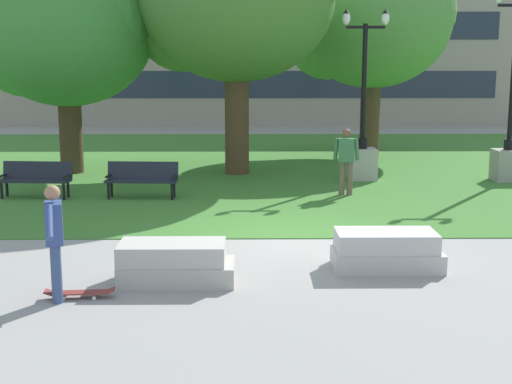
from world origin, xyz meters
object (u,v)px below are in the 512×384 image
Objects in this scene: person_skateboarder at (54,236)px; lamp_post_left at (509,143)px; park_bench_far_left at (36,177)px; park_bench_near_left at (142,177)px; concrete_block_center at (175,263)px; skateboard at (80,293)px; person_bystander_near_lawn at (346,158)px; lamp_post_right at (362,146)px; concrete_block_left at (386,251)px.

lamp_post_left reaches higher than person_skateboarder.
park_bench_near_left is at bearing -1.39° from park_bench_far_left.
park_bench_far_left is (-4.22, 7.01, 0.23)m from concrete_block_center.
park_bench_far_left is at bearing 178.61° from park_bench_near_left.
person_bystander_near_lawn reaches higher than skateboard.
lamp_post_right is 0.89× the size of lamp_post_left.
park_bench_near_left reaches higher than concrete_block_center.
park_bench_far_left reaches higher than concrete_block_center.
lamp_post_right is at bearing 83.64° from concrete_block_left.
lamp_post_right reaches higher than park_bench_far_left.
concrete_block_left is 9.94m from park_bench_far_left.
concrete_block_center is at bearing -116.79° from person_bystander_near_lawn.
lamp_post_right is 2.58m from person_bystander_near_lawn.
park_bench_near_left is at bearing 102.42° from concrete_block_center.
skateboard is at bearing -121.88° from person_bystander_near_lawn.
lamp_post_left is 5.40m from person_bystander_near_lawn.
person_bystander_near_lawn is (0.20, 6.56, 0.68)m from concrete_block_left.
park_bench_far_left is 0.38× the size of lamp_post_right.
concrete_block_center is at bearing 30.01° from skateboard.
person_skateboarder is 0.35× the size of lamp_post_right.
skateboard is at bearing -118.93° from lamp_post_right.
skateboard is 0.19× the size of lamp_post_left.
park_bench_near_left reaches higher than concrete_block_left.
concrete_block_left is 0.33× the size of lamp_post_left.
person_bystander_near_lawn is (3.67, 7.26, 0.68)m from concrete_block_center.
lamp_post_right is (6.09, 10.59, 0.04)m from person_skateboarder.
lamp_post_left is at bearing -4.36° from lamp_post_right.
lamp_post_left is 3.17× the size of person_bystander_near_lawn.
lamp_post_right reaches higher than park_bench_near_left.
concrete_block_left is 1.05× the size of person_skateboarder.
lamp_post_right is at bearing 17.33° from park_bench_far_left.
park_bench_far_left is (-2.60, 7.88, -0.43)m from person_skateboarder.
concrete_block_center is 8.18m from park_bench_far_left.
park_bench_far_left is at bearing 108.23° from person_skateboarder.
park_bench_far_left is at bearing 121.03° from concrete_block_center.
skateboard is 12.01m from lamp_post_right.
park_bench_near_left is 5.22m from person_bystander_near_lawn.
concrete_block_center is 0.33× the size of lamp_post_left.
skateboard is at bearing -149.99° from concrete_block_center.
person_skateboarder is 8.31m from park_bench_far_left.
skateboard is 0.60× the size of person_bystander_near_lawn.
concrete_block_center is at bearing -58.97° from park_bench_far_left.
person_skateboarder is 0.94× the size of park_bench_near_left.
concrete_block_left reaches higher than skateboard.
concrete_block_left is 10.14m from lamp_post_left.
person_skateboarder is (-1.62, -0.88, 0.66)m from concrete_block_center.
park_bench_far_left is (-2.69, 0.07, 0.00)m from park_bench_near_left.
lamp_post_left is at bearing 47.47° from concrete_block_center.
person_skateboarder reaches higher than park_bench_far_left.
skateboard is 14.26m from lamp_post_left.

